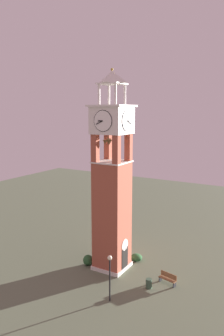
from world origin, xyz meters
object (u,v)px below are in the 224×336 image
Objects in this scene: lamp_post at (110,270)px; trash_bin at (149,283)px; clock_tower at (112,189)px; park_bench at (168,278)px.

trash_bin is at bearing -29.43° from lamp_post.
trash_bin is at bearing -109.10° from clock_tower.
clock_tower is 9.10m from park_bench.
park_bench is at bearing -91.24° from clock_tower.
lamp_post is at bearing 147.80° from park_bench.
lamp_post is 4.69× the size of trash_bin.
lamp_post is at bearing -151.01° from clock_tower.
trash_bin is (-1.44, 1.12, -0.08)m from park_bench.
clock_tower is 7.45m from lamp_post.
clock_tower is 10.99× the size of park_bench.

